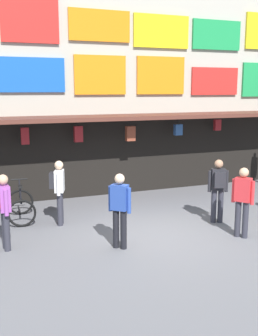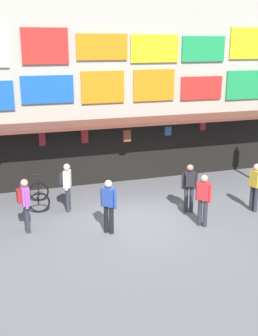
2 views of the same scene
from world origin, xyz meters
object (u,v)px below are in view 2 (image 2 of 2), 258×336
(pedestrian_in_yellow, at_px, (25,202))
(pedestrian_in_purple, at_px, (67,184))
(pedestrian_in_green, at_px, (189,185))
(pedestrian_in_red, at_px, (203,198))
(pedestrian_in_blue, at_px, (109,204))
(bicycle_parked, at_px, (39,196))
(pedestrian_in_white, at_px, (255,185))

(pedestrian_in_yellow, relative_size, pedestrian_in_purple, 1.00)
(pedestrian_in_green, relative_size, pedestrian_in_red, 1.00)
(pedestrian_in_purple, bearing_deg, pedestrian_in_yellow, -139.54)
(pedestrian_in_blue, xyz_separation_m, pedestrian_in_purple, (-0.90, 2.08, 0.04))
(pedestrian_in_blue, relative_size, pedestrian_in_red, 1.00)
(bicycle_parked, xyz_separation_m, pedestrian_in_blue, (1.78, -2.78, 0.55))
(pedestrian_in_purple, bearing_deg, pedestrian_in_white, -17.78)
(pedestrian_in_white, bearing_deg, pedestrian_in_purple, 162.22)
(pedestrian_in_white, xyz_separation_m, pedestrian_in_blue, (-5.14, -0.15, 0.00))
(pedestrian_in_green, xyz_separation_m, pedestrian_in_red, (-0.07, -1.12, -0.04))
(pedestrian_in_white, distance_m, pedestrian_in_red, 2.30)
(bicycle_parked, xyz_separation_m, pedestrian_in_purple, (0.88, -0.70, 0.59))
(pedestrian_in_purple, distance_m, pedestrian_in_green, 4.12)
(bicycle_parked, height_order, pedestrian_in_blue, pedestrian_in_blue)
(pedestrian_in_purple, distance_m, pedestrian_in_red, 4.56)
(bicycle_parked, relative_size, pedestrian_in_white, 0.72)
(pedestrian_in_white, height_order, pedestrian_in_blue, same)
(bicycle_parked, relative_size, pedestrian_in_blue, 0.72)
(pedestrian_in_yellow, bearing_deg, pedestrian_in_blue, -19.45)
(bicycle_parked, height_order, pedestrian_in_purple, pedestrian_in_purple)
(pedestrian_in_green, bearing_deg, bicycle_parked, 156.56)
(pedestrian_in_purple, height_order, pedestrian_in_green, same)
(pedestrian_in_blue, distance_m, pedestrian_in_yellow, 2.51)
(bicycle_parked, relative_size, pedestrian_in_green, 0.72)
(pedestrian_in_red, bearing_deg, pedestrian_in_green, 86.36)
(pedestrian_in_blue, xyz_separation_m, pedestrian_in_green, (2.99, 0.72, 0.04))
(bicycle_parked, bearing_deg, pedestrian_in_blue, -57.38)
(pedestrian_in_white, height_order, pedestrian_in_green, same)
(pedestrian_in_yellow, height_order, pedestrian_in_green, same)
(bicycle_parked, xyz_separation_m, pedestrian_in_red, (4.70, -3.19, 0.55))
(bicycle_parked, bearing_deg, pedestrian_in_white, -20.85)
(bicycle_parked, relative_size, pedestrian_in_yellow, 0.72)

